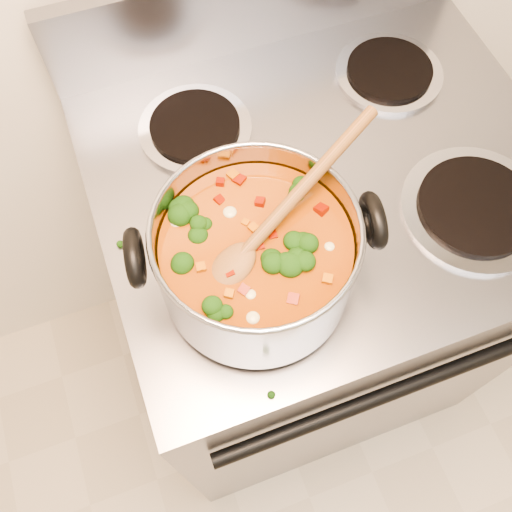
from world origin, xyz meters
The scene contains 4 objects.
electric_range centered at (-0.06, 1.16, 0.47)m, with size 0.75×0.68×1.08m.
stockpot centered at (-0.25, 1.01, 1.01)m, with size 0.33×0.26×0.16m.
wooden_spoon centered at (-0.23, 1.02, 1.06)m, with size 0.29×0.17×0.09m.
cooktop_crumbs centered at (-0.19, 1.10, 0.92)m, with size 0.02×0.35×0.01m.
Camera 1 is at (-0.36, 0.70, 1.67)m, focal length 40.00 mm.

